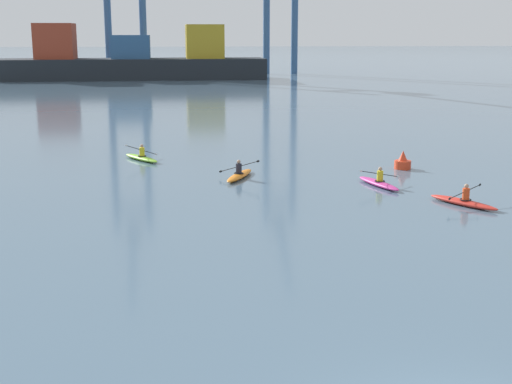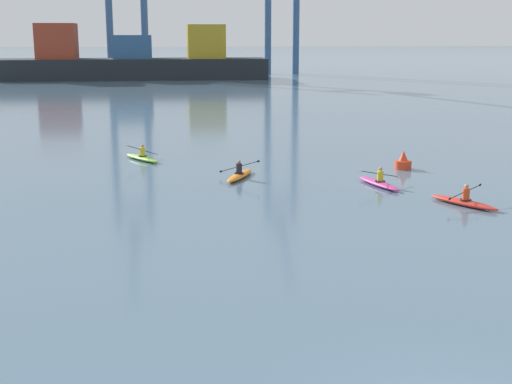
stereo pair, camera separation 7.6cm
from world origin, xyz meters
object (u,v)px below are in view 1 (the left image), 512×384
at_px(container_barge, 131,61).
at_px(kayak_red, 464,201).
at_px(channel_buoy, 403,162).
at_px(kayak_magenta, 379,183).
at_px(kayak_lime, 141,157).
at_px(kayak_orange, 239,175).

distance_m(container_barge, kayak_red, 89.71).
relative_size(channel_buoy, kayak_magenta, 0.29).
distance_m(container_barge, kayak_lime, 75.20).
height_order(kayak_red, kayak_orange, kayak_orange).
distance_m(kayak_red, kayak_lime, 19.00).
xyz_separation_m(container_barge, kayak_lime, (3.73, -75.05, -2.72)).
relative_size(kayak_lime, kayak_magenta, 0.93).
xyz_separation_m(kayak_red, kayak_lime, (-14.01, 12.84, 0.00)).
bearing_deg(kayak_orange, channel_buoy, 8.49).
distance_m(channel_buoy, kayak_orange, 9.17).
xyz_separation_m(container_barge, kayak_orange, (8.83, -80.89, -2.72)).
xyz_separation_m(kayak_orange, kayak_magenta, (6.46, -2.78, -0.00)).
bearing_deg(kayak_lime, channel_buoy, -17.54).
bearing_deg(kayak_red, kayak_orange, 141.79).
distance_m(kayak_orange, kayak_magenta, 7.03).
height_order(kayak_lime, kayak_magenta, kayak_lime).
bearing_deg(kayak_lime, kayak_red, -42.52).
xyz_separation_m(container_barge, channel_buoy, (17.89, -79.53, -2.53)).
bearing_deg(container_barge, channel_buoy, -77.32).
relative_size(kayak_red, kayak_lime, 1.01).
bearing_deg(container_barge, kayak_magenta, -79.65).
height_order(container_barge, kayak_orange, container_barge).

